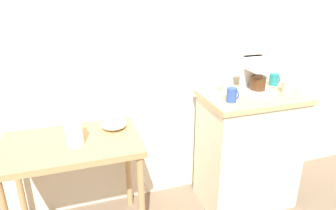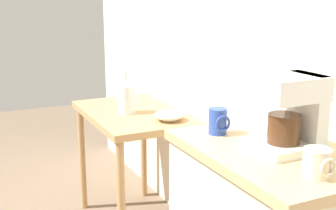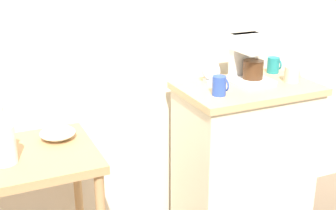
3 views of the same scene
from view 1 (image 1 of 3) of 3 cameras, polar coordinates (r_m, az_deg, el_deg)
back_wall at (r=2.25m, az=-2.16°, el=14.82°), size 4.40×0.10×2.80m
wooden_table at (r=2.05m, az=-17.41°, el=-9.28°), size 0.85×0.53×0.76m
kitchen_counter at (r=2.48m, az=14.67°, el=-8.14°), size 0.73×0.48×0.92m
bowl_stoneware at (r=2.09m, az=-10.15°, el=-3.60°), size 0.17×0.17×0.05m
glass_carafe_vase at (r=1.91m, az=-17.23°, el=-4.77°), size 0.11×0.11×0.26m
coffee_maker at (r=2.31m, az=16.26°, el=5.67°), size 0.18×0.22×0.26m
mug_blue at (r=2.10m, az=11.91°, el=1.87°), size 0.08×0.07×0.10m
mug_dark_teal at (r=2.55m, az=19.28°, el=4.54°), size 0.08×0.07×0.09m
mug_small_cream at (r=2.40m, az=21.59°, el=3.10°), size 0.09×0.08×0.09m
table_clock at (r=2.31m, az=10.91°, el=3.85°), size 0.10×0.05×0.12m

